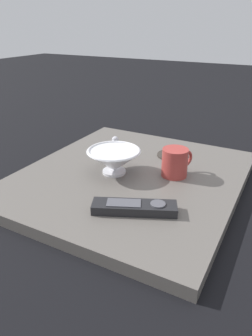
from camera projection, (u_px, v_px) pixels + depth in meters
ground_plane at (131, 183)px, 0.92m from camera, size 6.00×6.00×0.00m
table at (131, 178)px, 0.92m from camera, size 0.67×0.60×0.03m
cereal_bowl at (114, 160)px, 0.89m from camera, size 0.15×0.15×0.07m
coffee_mug at (175, 162)px, 0.88m from camera, size 0.10×0.07×0.08m
teaspoon at (114, 141)px, 1.11m from camera, size 0.15×0.04×0.03m
tv_remote_near at (134, 207)px, 0.72m from camera, size 0.13×0.20×0.02m
drink_coaster at (172, 155)px, 1.03m from camera, size 0.10×0.10×0.01m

